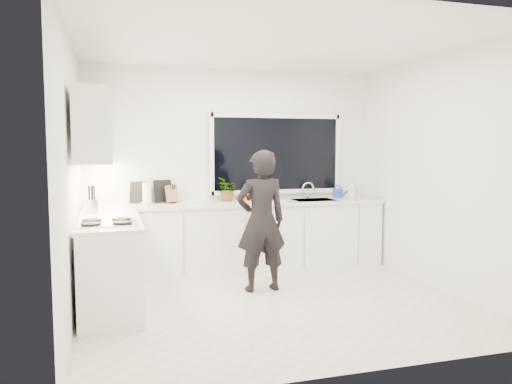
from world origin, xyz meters
name	(u,v)px	position (x,y,z in m)	size (l,w,h in m)	color
floor	(274,303)	(0.00, 0.00, -0.01)	(4.00, 3.50, 0.02)	beige
wall_back	(234,169)	(0.00, 1.76, 1.35)	(4.00, 0.02, 2.70)	white
wall_left	(70,180)	(-2.01, 0.00, 1.35)	(0.02, 3.50, 2.70)	white
wall_right	(440,173)	(2.01, 0.00, 1.35)	(0.02, 3.50, 2.70)	white
ceiling	(275,43)	(0.00, 0.00, 2.71)	(4.00, 3.50, 0.02)	white
window	(277,154)	(0.60, 1.73, 1.55)	(1.80, 0.02, 1.00)	black
base_cabinets_back	(240,238)	(0.00, 1.45, 0.44)	(3.92, 0.58, 0.88)	white
base_cabinets_left	(110,265)	(-1.67, 0.35, 0.44)	(0.58, 1.60, 0.88)	white
countertop_back	(240,204)	(0.00, 1.44, 0.90)	(3.94, 0.62, 0.04)	silver
countertop_left	(109,221)	(-1.67, 0.35, 0.90)	(0.62, 1.60, 0.04)	silver
upper_cabinets	(95,128)	(-1.79, 0.70, 1.85)	(0.34, 2.10, 0.70)	white
sink	(313,203)	(1.05, 1.45, 0.87)	(0.58, 0.42, 0.14)	silver
faucet	(308,191)	(1.05, 1.65, 1.03)	(0.03, 0.03, 0.22)	silver
stovetop	(107,222)	(-1.69, 0.00, 0.94)	(0.56, 0.48, 0.03)	black
person	(261,221)	(-0.01, 0.48, 0.81)	(0.59, 0.39, 1.62)	black
pizza_tray	(270,200)	(0.40, 1.42, 0.94)	(0.44, 0.33, 0.03)	silver
pizza	(270,199)	(0.40, 1.42, 0.95)	(0.40, 0.29, 0.01)	red
watering_can	(338,193)	(1.50, 1.61, 0.98)	(0.14, 0.14, 0.13)	blue
paper_towel_roll	(147,194)	(-1.20, 1.55, 1.05)	(0.11, 0.11, 0.26)	white
knife_block	(172,195)	(-0.88, 1.59, 1.03)	(0.13, 0.10, 0.22)	#8F5C42
utensil_crock	(92,207)	(-1.85, 0.80, 1.00)	(0.13, 0.13, 0.16)	#B6B6BB
picture_frame_large	(138,193)	(-1.31, 1.69, 1.06)	(0.22, 0.02, 0.28)	black
picture_frame_small	(163,191)	(-0.99, 1.69, 1.07)	(0.25, 0.02, 0.30)	black
herb_plants	(239,189)	(0.03, 1.61, 1.08)	(0.87, 0.29, 0.32)	#26662D
soap_bottles	(354,190)	(1.58, 1.30, 1.06)	(0.21, 0.13, 0.31)	#D8BF66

